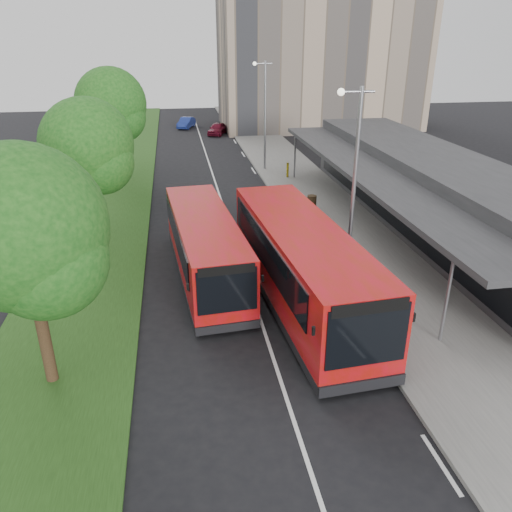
{
  "coord_description": "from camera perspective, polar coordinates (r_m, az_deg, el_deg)",
  "views": [
    {
      "loc": [
        -2.8,
        -16.46,
        9.87
      ],
      "look_at": [
        0.25,
        2.14,
        1.5
      ],
      "focal_mm": 35.0,
      "sensor_mm": 36.0,
      "label": 1
    }
  ],
  "objects": [
    {
      "name": "ground",
      "position": [
        19.39,
        0.31,
        -6.65
      ],
      "size": [
        120.0,
        120.0,
        0.0
      ],
      "primitive_type": "plane",
      "color": "black",
      "rests_on": "ground"
    },
    {
      "name": "pavement",
      "position": [
        38.76,
        4.18,
        9.25
      ],
      "size": [
        5.0,
        80.0,
        0.15
      ],
      "primitive_type": "cube",
      "color": "slate",
      "rests_on": "ground"
    },
    {
      "name": "grass_verge",
      "position": [
        37.99,
        -15.48,
        8.1
      ],
      "size": [
        5.0,
        80.0,
        0.1
      ],
      "primitive_type": "cube",
      "color": "#204115",
      "rests_on": "ground"
    },
    {
      "name": "lane_centre_line",
      "position": [
        33.09,
        -4.05,
        6.54
      ],
      "size": [
        0.12,
        70.0,
        0.01
      ],
      "primitive_type": "cube",
      "color": "silver",
      "rests_on": "ground"
    },
    {
      "name": "kerb_dashes",
      "position": [
        37.31,
        0.45,
        8.62
      ],
      "size": [
        0.12,
        56.0,
        0.01
      ],
      "color": "silver",
      "rests_on": "ground"
    },
    {
      "name": "office_block",
      "position": [
        60.83,
        7.31,
        22.96
      ],
      "size": [
        22.0,
        12.0,
        18.0
      ],
      "primitive_type": "cube",
      "color": "tan",
      "rests_on": "ground"
    },
    {
      "name": "station_building",
      "position": [
        29.08,
        19.26,
        6.99
      ],
      "size": [
        7.7,
        26.0,
        4.0
      ],
      "color": "#29292B",
      "rests_on": "ground"
    },
    {
      "name": "tree_near",
      "position": [
        15.03,
        -24.97,
        1.9
      ],
      "size": [
        4.63,
        4.63,
        7.43
      ],
      "color": "#302113",
      "rests_on": "ground"
    },
    {
      "name": "tree_mid",
      "position": [
        26.37,
        -18.69,
        11.38
      ],
      "size": [
        4.53,
        4.53,
        7.26
      ],
      "color": "#302113",
      "rests_on": "ground"
    },
    {
      "name": "tree_far",
      "position": [
        38.04,
        -16.23,
        15.91
      ],
      "size": [
        4.95,
        4.95,
        7.96
      ],
      "color": "#302113",
      "rests_on": "ground"
    },
    {
      "name": "lamp_post_near",
      "position": [
        20.37,
        11.0,
        8.86
      ],
      "size": [
        1.44,
        0.28,
        8.0
      ],
      "color": "gray",
      "rests_on": "pavement"
    },
    {
      "name": "lamp_post_far",
      "position": [
        39.41,
        0.92,
        16.44
      ],
      "size": [
        1.44,
        0.28,
        8.0
      ],
      "color": "gray",
      "rests_on": "pavement"
    },
    {
      "name": "bus_main",
      "position": [
        19.35,
        5.24,
        -1.19
      ],
      "size": [
        3.81,
        11.77,
        3.28
      ],
      "rotation": [
        0.0,
        0.0,
        0.08
      ],
      "color": "red",
      "rests_on": "ground"
    },
    {
      "name": "bus_second",
      "position": [
        21.74,
        -5.82,
        1.01
      ],
      "size": [
        3.36,
        10.12,
        2.82
      ],
      "rotation": [
        0.0,
        0.0,
        0.09
      ],
      "color": "red",
      "rests_on": "ground"
    },
    {
      "name": "litter_bin",
      "position": [
        30.13,
        6.38,
        5.98
      ],
      "size": [
        0.57,
        0.57,
        0.99
      ],
      "primitive_type": "cylinder",
      "rotation": [
        0.0,
        0.0,
        -0.03
      ],
      "color": "#322414",
      "rests_on": "pavement"
    },
    {
      "name": "bollard",
      "position": [
        37.63,
        3.62,
        9.79
      ],
      "size": [
        0.18,
        0.18,
        1.08
      ],
      "primitive_type": "cylinder",
      "rotation": [
        0.0,
        0.0,
        -0.04
      ],
      "color": "yellow",
      "rests_on": "pavement"
    },
    {
      "name": "car_near",
      "position": [
        55.55,
        -4.44,
        14.3
      ],
      "size": [
        2.68,
        3.95,
        1.25
      ],
      "primitive_type": "imported",
      "rotation": [
        0.0,
        0.0,
        -0.36
      ],
      "color": "maroon",
      "rests_on": "ground"
    },
    {
      "name": "car_far",
      "position": [
        60.06,
        -7.98,
        14.85
      ],
      "size": [
        2.38,
        3.84,
        1.19
      ],
      "primitive_type": "imported",
      "rotation": [
        0.0,
        0.0,
        -0.33
      ],
      "color": "navy",
      "rests_on": "ground"
    }
  ]
}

